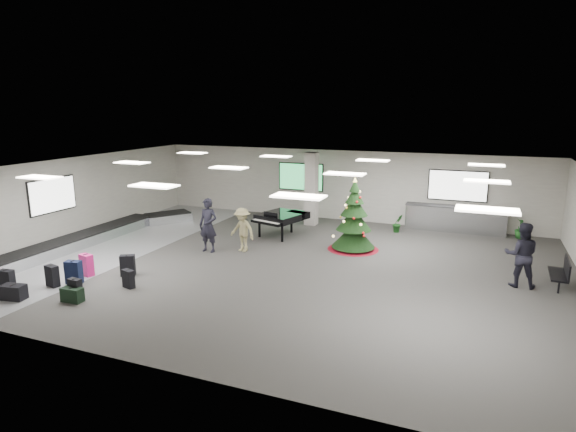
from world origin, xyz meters
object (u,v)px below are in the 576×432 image
at_px(service_counter, 455,219).
at_px(potted_plant_right, 521,229).
at_px(traveler_bench, 521,255).
at_px(bench, 562,272).
at_px(baggage_carousel, 98,236).
at_px(potted_plant_left, 398,223).
at_px(grand_piano, 280,217).
at_px(traveler_a, 208,225).
at_px(traveler_b, 242,230).
at_px(pink_suitcase, 87,265).
at_px(christmas_tree, 354,225).

bearing_deg(service_counter, potted_plant_right, -3.42).
bearing_deg(service_counter, traveler_bench, -70.38).
bearing_deg(bench, service_counter, 122.93).
relative_size(baggage_carousel, potted_plant_right, 12.14).
distance_m(service_counter, potted_plant_left, 2.43).
bearing_deg(service_counter, bench, -59.80).
distance_m(service_counter, bench, 6.47).
xyz_separation_m(grand_piano, traveler_a, (-1.58, -2.92, 0.19)).
bearing_deg(traveler_a, traveler_b, 25.80).
height_order(baggage_carousel, service_counter, service_counter).
bearing_deg(traveler_b, baggage_carousel, -157.33).
xyz_separation_m(grand_piano, bench, (9.76, -2.20, -0.30)).
xyz_separation_m(grand_piano, traveler_b, (-0.47, -2.43, 0.02)).
distance_m(baggage_carousel, pink_suitcase, 4.10).
bearing_deg(traveler_bench, potted_plant_left, -51.07).
bearing_deg(pink_suitcase, bench, 32.31).
bearing_deg(grand_piano, traveler_a, -102.54).
height_order(pink_suitcase, bench, bench).
distance_m(baggage_carousel, bench, 16.14).
bearing_deg(traveler_a, bench, 5.55).
bearing_deg(potted_plant_left, traveler_bench, -48.80).
distance_m(traveler_b, potted_plant_right, 11.05).
bearing_deg(service_counter, baggage_carousel, -152.33).
height_order(baggage_carousel, traveler_bench, traveler_bench).
bearing_deg(bench, traveler_bench, -160.03).
xyz_separation_m(pink_suitcase, traveler_a, (2.20, 3.62, 0.64)).
bearing_deg(baggage_carousel, christmas_tree, 15.41).
height_order(christmas_tree, traveler_a, christmas_tree).
xyz_separation_m(christmas_tree, potted_plant_right, (5.81, 3.95, -0.52)).
xyz_separation_m(traveler_a, potted_plant_right, (10.59, 6.17, -0.58)).
height_order(service_counter, bench, service_counter).
bearing_deg(potted_plant_left, service_counter, 24.73).
height_order(bench, potted_plant_left, bench).
bearing_deg(traveler_bench, christmas_tree, -21.01).
xyz_separation_m(christmas_tree, grand_piano, (-3.20, 0.71, -0.13)).
bearing_deg(traveler_a, grand_piano, 63.47).
bearing_deg(baggage_carousel, traveler_a, 4.98).
height_order(bench, traveler_a, traveler_a).
bearing_deg(traveler_a, traveler_bench, 3.99).
relative_size(bench, traveler_bench, 0.72).
bearing_deg(christmas_tree, traveler_bench, -18.73).
bearing_deg(traveler_a, christmas_tree, 26.72).
relative_size(christmas_tree, traveler_b, 1.68).
height_order(baggage_carousel, traveler_b, traveler_b).
bearing_deg(potted_plant_left, bench, -40.02).
distance_m(traveler_b, potted_plant_left, 6.79).
relative_size(traveler_a, potted_plant_right, 2.44).
xyz_separation_m(baggage_carousel, pink_suitcase, (2.56, -3.20, 0.13)).
xyz_separation_m(traveler_bench, potted_plant_left, (-4.32, 4.93, -0.58)).
bearing_deg(baggage_carousel, grand_piano, 27.78).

